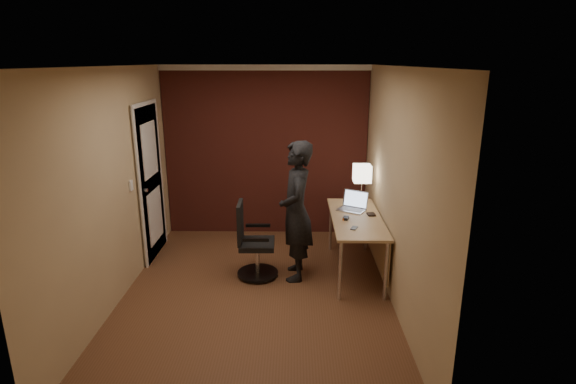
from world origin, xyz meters
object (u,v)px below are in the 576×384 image
Objects in this scene: mouse at (346,218)px; wallet at (371,214)px; laptop at (353,205)px; office_chair at (252,245)px; person at (296,211)px; desk at (362,227)px; desk_lamp at (362,174)px; phone at (354,228)px.

mouse reaches higher than wallet.
laptop is 1.38m from office_chair.
person is at bearing -168.07° from wallet.
desk_lamp is at bearing 84.47° from desk.
desk is at bearing 91.77° from phone.
office_chair is at bearing -156.03° from desk_lamp.
desk is 0.35m from laptop.
mouse is at bearing -155.83° from desk.
mouse is at bearing -114.09° from desk_lamp.
phone is 0.71m from person.
wallet is at bearing 82.35° from phone.
desk_lamp is 1.09m from person.
wallet is at bearing -49.27° from laptop.
desk is 1.62× the size of office_chair.
laptop is 0.84m from person.
office_chair is (-1.45, -0.20, -0.33)m from wallet.
mouse is 0.91× the size of wallet.
mouse is 0.06× the size of person.
person reaches higher than desk.
laptop is 0.45× the size of office_chair.
phone is at bearing 67.01° from person.
person is at bearing -179.20° from phone.
desk is 0.19m from wallet.
person reaches higher than phone.
mouse is 0.60m from person.
phone is (-0.20, -0.88, -0.41)m from desk_lamp.
desk is 0.85m from person.
desk is 0.73m from desk_lamp.
desk_lamp is 4.65× the size of phone.
office_chair is (-1.12, -0.04, -0.34)m from mouse.
desk is 0.44m from phone.
mouse is at bearing 92.30° from person.
desk_lamp is 0.42m from laptop.
phone is 0.53m from wallet.
person reaches higher than mouse.
laptop is (-0.12, -0.19, -0.35)m from desk_lamp.
desk is 13.64× the size of wallet.
phone is 0.12× the size of office_chair.
desk is at bearing -151.37° from wallet.
mouse is at bearing 1.90° from office_chair.
desk is at bearing 5.66° from office_chair.
desk_lamp is 1.29× the size of laptop.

